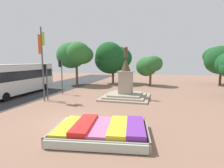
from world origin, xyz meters
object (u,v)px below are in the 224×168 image
Objects in this scene: traffic_light_far_corner at (61,71)px; statue_monument at (126,88)px; banner_pole at (42,61)px; flower_planter at (102,131)px; traffic_light_mid_block at (46,75)px; city_bus at (17,78)px.

statue_monument is at bearing -1.03° from traffic_light_far_corner.
flower_planter is at bearing -37.93° from banner_pole.
traffic_light_far_corner is at bearing 130.06° from flower_planter.
flower_planter is at bearing -86.51° from statue_monument.
traffic_light_far_corner is at bearing 93.55° from banner_pole.
banner_pole reaches higher than traffic_light_mid_block.
traffic_light_far_corner is 0.57× the size of banner_pole.
traffic_light_far_corner is at bearing 23.43° from city_bus.
statue_monument is 7.84m from traffic_light_far_corner.
banner_pole is at bearing -86.45° from traffic_light_far_corner.
city_bus is at bearing 160.88° from banner_pole.
statue_monument is 0.76× the size of banner_pole.
statue_monument is at bearing 24.68° from banner_pole.
city_bus is at bearing -171.57° from statue_monument.
city_bus is (-4.46, -1.93, -0.71)m from traffic_light_far_corner.
traffic_light_far_corner reaches higher than flower_planter.
traffic_light_mid_block is 0.33× the size of city_bus.
statue_monument reaches higher than traffic_light_mid_block.
banner_pole is (-8.03, 6.25, 3.53)m from flower_planter.
flower_planter is 15.04m from city_bus.
banner_pole is at bearing 142.07° from flower_planter.
flower_planter is 1.48× the size of traffic_light_mid_block.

